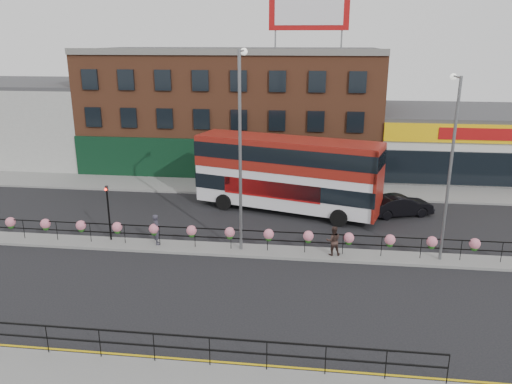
# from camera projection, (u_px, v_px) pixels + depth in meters

# --- Properties ---
(ground) EXTENTS (120.00, 120.00, 0.00)m
(ground) POSITION_uv_depth(u_px,v_px,m) (249.00, 252.00, 27.11)
(ground) COLOR black
(ground) RESTS_ON ground
(north_pavement) EXTENTS (60.00, 4.00, 0.15)m
(north_pavement) POSITION_uv_depth(u_px,v_px,m) (270.00, 188.00, 38.47)
(north_pavement) COLOR gray
(north_pavement) RESTS_ON ground
(median) EXTENTS (60.00, 1.60, 0.15)m
(median) POSITION_uv_depth(u_px,v_px,m) (249.00, 251.00, 27.09)
(median) COLOR gray
(median) RESTS_ON ground
(yellow_line_inner) EXTENTS (60.00, 0.10, 0.01)m
(yellow_line_inner) POSITION_uv_depth(u_px,v_px,m) (212.00, 361.00, 17.91)
(yellow_line_inner) COLOR gold
(yellow_line_inner) RESTS_ON ground
(yellow_line_outer) EXTENTS (60.00, 0.10, 0.01)m
(yellow_line_outer) POSITION_uv_depth(u_px,v_px,m) (211.00, 364.00, 17.74)
(yellow_line_outer) COLOR gold
(yellow_line_outer) RESTS_ON ground
(brick_building) EXTENTS (25.00, 12.21, 10.30)m
(brick_building) POSITION_uv_depth(u_px,v_px,m) (235.00, 108.00, 45.00)
(brick_building) COLOR brown
(brick_building) RESTS_ON ground
(supermarket) EXTENTS (15.00, 12.25, 5.30)m
(supermarket) POSITION_uv_depth(u_px,v_px,m) (462.00, 140.00, 43.32)
(supermarket) COLOR silver
(supermarket) RESTS_ON ground
(warehouse_west) EXTENTS (15.50, 12.00, 7.30)m
(warehouse_west) POSITION_uv_depth(u_px,v_px,m) (28.00, 120.00, 47.87)
(warehouse_west) COLOR #A7A8A3
(warehouse_west) RESTS_ON ground
(billboard) EXTENTS (6.00, 0.29, 4.40)m
(billboard) POSITION_uv_depth(u_px,v_px,m) (309.00, 10.00, 37.15)
(billboard) COLOR #9E0D0E
(billboard) RESTS_ON brick_building
(median_railing) EXTENTS (30.04, 0.56, 1.23)m
(median_railing) POSITION_uv_depth(u_px,v_px,m) (249.00, 234.00, 26.81)
(median_railing) COLOR black
(median_railing) RESTS_ON median
(south_railing) EXTENTS (20.04, 0.05, 1.12)m
(south_railing) POSITION_uv_depth(u_px,v_px,m) (154.00, 341.00, 17.49)
(south_railing) COLOR black
(south_railing) RESTS_ON south_pavement
(double_decker_bus) EXTENTS (12.52, 6.15, 4.94)m
(double_decker_bus) POSITION_uv_depth(u_px,v_px,m) (287.00, 167.00, 32.63)
(double_decker_bus) COLOR silver
(double_decker_bus) RESTS_ON ground
(car) EXTENTS (4.14, 5.11, 1.38)m
(car) POSITION_uv_depth(u_px,v_px,m) (400.00, 206.00, 32.51)
(car) COLOR black
(car) RESTS_ON ground
(pedestrian_a) EXTENTS (0.92, 0.86, 1.73)m
(pedestrian_a) POSITION_uv_depth(u_px,v_px,m) (157.00, 229.00, 27.56)
(pedestrian_a) COLOR #32303D
(pedestrian_a) RESTS_ON median
(pedestrian_b) EXTENTS (0.95, 0.83, 1.60)m
(pedestrian_b) POSITION_uv_depth(u_px,v_px,m) (333.00, 241.00, 26.18)
(pedestrian_b) COLOR #372520
(pedestrian_b) RESTS_ON median
(lamp_column_west) EXTENTS (0.38, 1.84, 10.51)m
(lamp_column_west) POSITION_uv_depth(u_px,v_px,m) (241.00, 135.00, 25.57)
(lamp_column_west) COLOR slate
(lamp_column_west) RESTS_ON median
(lamp_column_east) EXTENTS (0.33, 1.64, 9.33)m
(lamp_column_east) POSITION_uv_depth(u_px,v_px,m) (451.00, 154.00, 24.47)
(lamp_column_east) COLOR slate
(lamp_column_east) RESTS_ON median
(traffic_light_median) EXTENTS (0.15, 0.28, 3.65)m
(traffic_light_median) POSITION_uv_depth(u_px,v_px,m) (108.00, 201.00, 27.70)
(traffic_light_median) COLOR black
(traffic_light_median) RESTS_ON median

